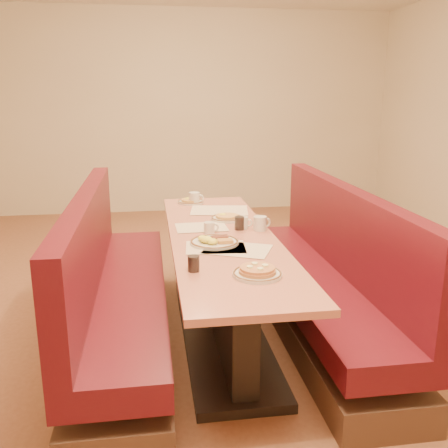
{
  "coord_description": "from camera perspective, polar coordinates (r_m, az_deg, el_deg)",
  "views": [
    {
      "loc": [
        -0.47,
        -3.2,
        1.69
      ],
      "look_at": [
        0.0,
        -0.07,
        0.85
      ],
      "focal_mm": 40.0,
      "sensor_mm": 36.0,
      "label": 1
    }
  ],
  "objects": [
    {
      "name": "coffee_mug_b",
      "position": [
        3.41,
        -1.65,
        -0.41
      ],
      "size": [
        0.1,
        0.07,
        0.08
      ],
      "rotation": [
        0.0,
        0.0,
        0.09
      ],
      "color": "silver",
      "rests_on": "diner_table"
    },
    {
      "name": "pancake_plate",
      "position": [
        2.64,
        3.83,
        -5.52
      ],
      "size": [
        0.26,
        0.26,
        0.06
      ],
      "rotation": [
        0.0,
        0.0,
        -0.29
      ],
      "color": "silver",
      "rests_on": "diner_table"
    },
    {
      "name": "ground",
      "position": [
        3.64,
        -0.17,
        -12.74
      ],
      "size": [
        8.0,
        8.0,
        0.0
      ],
      "primitive_type": "plane",
      "color": "#9E6647",
      "rests_on": "ground"
    },
    {
      "name": "coffee_mug_c",
      "position": [
        3.53,
        2.16,
        0.18
      ],
      "size": [
        0.11,
        0.08,
        0.09
      ],
      "rotation": [
        0.0,
        0.0,
        -0.29
      ],
      "color": "silver",
      "rests_on": "diner_table"
    },
    {
      "name": "placemat_far_right",
      "position": [
        4.07,
        -0.54,
        1.59
      ],
      "size": [
        0.51,
        0.41,
        0.0
      ],
      "primitive_type": "cube",
      "rotation": [
        0.0,
        0.0,
        -0.15
      ],
      "color": "beige",
      "rests_on": "diner_table"
    },
    {
      "name": "booth_right",
      "position": [
        3.66,
        11.32,
        -6.69
      ],
      "size": [
        0.55,
        2.5,
        1.05
      ],
      "color": "#4C3326",
      "rests_on": "ground"
    },
    {
      "name": "soda_tumbler_mid",
      "position": [
        3.5,
        1.78,
        0.1
      ],
      "size": [
        0.07,
        0.07,
        0.09
      ],
      "color": "black",
      "rests_on": "diner_table"
    },
    {
      "name": "coffee_mug_a",
      "position": [
        3.49,
        4.2,
        0.1
      ],
      "size": [
        0.13,
        0.09,
        0.1
      ],
      "rotation": [
        0.0,
        0.0,
        0.27
      ],
      "color": "silver",
      "rests_on": "diner_table"
    },
    {
      "name": "extra_plate_mid",
      "position": [
        3.78,
        0.33,
        0.73
      ],
      "size": [
        0.24,
        0.24,
        0.05
      ],
      "rotation": [
        0.0,
        0.0,
        0.1
      ],
      "color": "silver",
      "rests_on": "diner_table"
    },
    {
      "name": "diner_table",
      "position": [
        3.49,
        -0.17,
        -7.28
      ],
      "size": [
        0.7,
        2.5,
        0.75
      ],
      "color": "black",
      "rests_on": "ground"
    },
    {
      "name": "placemat_near_left",
      "position": [
        3.1,
        -0.97,
        -2.67
      ],
      "size": [
        0.39,
        0.31,
        0.0
      ],
      "primitive_type": "cube",
      "rotation": [
        0.0,
        0.0,
        -0.09
      ],
      "color": "beige",
      "rests_on": "diner_table"
    },
    {
      "name": "booth_left",
      "position": [
        3.47,
        -12.34,
        -7.99
      ],
      "size": [
        0.55,
        2.5,
        1.05
      ],
      "color": "#4C3326",
      "rests_on": "ground"
    },
    {
      "name": "eggs_plate",
      "position": [
        3.17,
        -1.16,
        -2.03
      ],
      "size": [
        0.31,
        0.31,
        0.06
      ],
      "rotation": [
        0.0,
        0.0,
        0.03
      ],
      "color": "silver",
      "rests_on": "diner_table"
    },
    {
      "name": "coffee_mug_d",
      "position": [
        4.32,
        -3.36,
        2.99
      ],
      "size": [
        0.13,
        0.09,
        0.1
      ],
      "rotation": [
        0.0,
        0.0,
        -0.36
      ],
      "color": "silver",
      "rests_on": "diner_table"
    },
    {
      "name": "soda_tumbler_near",
      "position": [
        2.7,
        -3.49,
        -4.55
      ],
      "size": [
        0.06,
        0.06,
        0.09
      ],
      "color": "black",
      "rests_on": "diner_table"
    },
    {
      "name": "placemat_far_left",
      "position": [
        3.56,
        -2.61,
        -0.37
      ],
      "size": [
        0.37,
        0.28,
        0.0
      ],
      "primitive_type": "cube",
      "rotation": [
        0.0,
        0.0,
        0.02
      ],
      "color": "beige",
      "rests_on": "diner_table"
    },
    {
      "name": "room_envelope",
      "position": [
        3.24,
        -0.2,
        19.16
      ],
      "size": [
        6.04,
        8.04,
        2.82
      ],
      "color": "beige",
      "rests_on": "ground"
    },
    {
      "name": "placemat_near_right",
      "position": [
        3.07,
        1.57,
        -2.89
      ],
      "size": [
        0.48,
        0.43,
        0.0
      ],
      "primitive_type": "cube",
      "rotation": [
        0.0,
        0.0,
        -0.43
      ],
      "color": "beige",
      "rests_on": "diner_table"
    },
    {
      "name": "extra_plate_far",
      "position": [
        4.36,
        -3.83,
        2.6
      ],
      "size": [
        0.23,
        0.23,
        0.05
      ],
      "rotation": [
        0.0,
        0.0,
        -0.02
      ],
      "color": "silver",
      "rests_on": "diner_table"
    }
  ]
}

